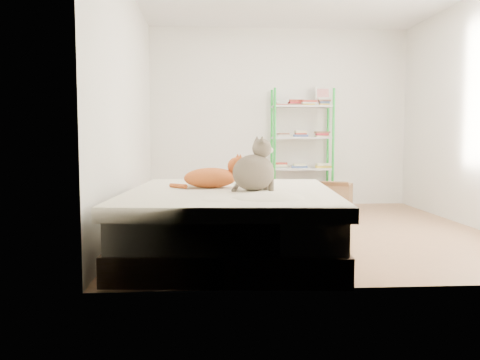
{
  "coord_description": "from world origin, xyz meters",
  "views": [
    {
      "loc": [
        -1.09,
        -5.41,
        1.03
      ],
      "look_at": [
        -0.77,
        -0.73,
        0.62
      ],
      "focal_mm": 38.0,
      "sensor_mm": 36.0,
      "label": 1
    }
  ],
  "objects": [
    {
      "name": "room",
      "position": [
        0.0,
        0.0,
        1.3
      ],
      "size": [
        3.81,
        4.21,
        2.61
      ],
      "color": "#AC7F55",
      "rests_on": "ground"
    },
    {
      "name": "bed",
      "position": [
        -0.87,
        -1.03,
        0.28
      ],
      "size": [
        1.94,
        2.34,
        0.56
      ],
      "rotation": [
        0.0,
        0.0,
        -0.09
      ],
      "color": "brown",
      "rests_on": "ground"
    },
    {
      "name": "orange_cat",
      "position": [
        -1.05,
        -0.85,
        0.68
      ],
      "size": [
        0.62,
        0.41,
        0.23
      ],
      "primitive_type": null,
      "rotation": [
        0.0,
        0.0,
        0.19
      ],
      "color": "orange",
      "rests_on": "bed"
    },
    {
      "name": "grey_cat",
      "position": [
        -0.69,
        -1.13,
        0.79
      ],
      "size": [
        0.49,
        0.45,
        0.45
      ],
      "primitive_type": null,
      "rotation": [
        0.0,
        0.0,
        1.92
      ],
      "color": "gray",
      "rests_on": "bed"
    },
    {
      "name": "shelf_unit",
      "position": [
        0.31,
        1.88,
        0.88
      ],
      "size": [
        0.88,
        0.36,
        1.74
      ],
      "color": "green",
      "rests_on": "ground"
    },
    {
      "name": "cardboard_box",
      "position": [
        0.6,
        1.34,
        0.19
      ],
      "size": [
        0.67,
        0.69,
        0.44
      ],
      "rotation": [
        0.0,
        0.0,
        -0.4
      ],
      "color": "olive",
      "rests_on": "ground"
    },
    {
      "name": "white_bin",
      "position": [
        -0.54,
        1.85,
        0.21
      ],
      "size": [
        0.39,
        0.36,
        0.41
      ],
      "rotation": [
        0.0,
        0.0,
        0.14
      ],
      "color": "silver",
      "rests_on": "ground"
    }
  ]
}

